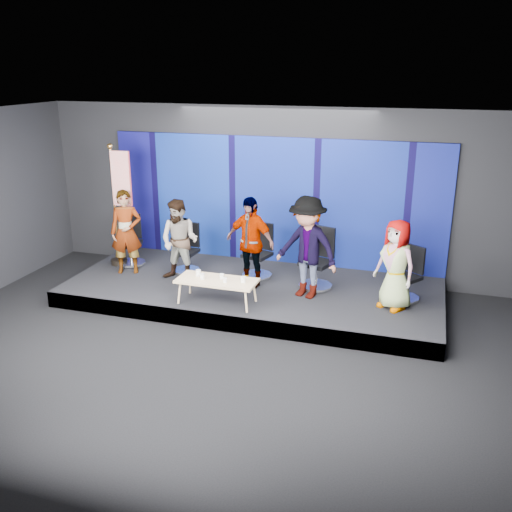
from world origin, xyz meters
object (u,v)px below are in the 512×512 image
at_px(chair_b, 187,256).
at_px(panelist_b, 180,241).
at_px(mug_b, 202,276).
at_px(mug_e, 243,279).
at_px(panelist_a, 126,232).
at_px(chair_d, 317,268).
at_px(mug_a, 198,273).
at_px(panelist_d, 307,247).
at_px(coffee_table, 217,281).
at_px(chair_e, 407,282).
at_px(chair_a, 131,248).
at_px(panelist_c, 250,242).
at_px(chair_c, 258,259).
at_px(mug_c, 222,276).
at_px(flag_stand, 120,203).
at_px(mug_d, 225,280).
at_px(panelist_e, 396,265).

distance_m(chair_b, panelist_b, 0.69).
height_order(mug_b, mug_e, mug_e).
xyz_separation_m(panelist_a, chair_b, (1.11, 0.39, -0.51)).
bearing_deg(chair_d, mug_a, -130.39).
bearing_deg(panelist_d, mug_b, -136.63).
bearing_deg(panelist_b, coffee_table, -34.75).
bearing_deg(chair_e, chair_a, -147.97).
height_order(chair_b, panelist_c, panelist_c).
height_order(chair_a, panelist_a, panelist_a).
distance_m(panelist_c, coffee_table, 1.11).
bearing_deg(mug_e, chair_c, 96.66).
bearing_deg(mug_e, mug_c, 172.64).
relative_size(chair_c, flag_stand, 0.42).
relative_size(panelist_b, chair_e, 1.65).
xyz_separation_m(panelist_a, mug_d, (2.44, -1.01, -0.36)).
distance_m(panelist_a, panelist_c, 2.55).
xyz_separation_m(chair_b, mug_d, (1.33, -1.41, 0.15)).
bearing_deg(coffee_table, chair_d, 39.57).
bearing_deg(panelist_a, mug_c, -41.76).
distance_m(chair_c, mug_b, 1.62).
height_order(panelist_c, mug_e, panelist_c).
bearing_deg(chair_d, panelist_d, -84.00).
relative_size(panelist_a, chair_e, 1.73).
height_order(panelist_d, mug_d, panelist_d).
bearing_deg(mug_c, panelist_c, 76.12).
bearing_deg(panelist_d, mug_d, -127.91).
height_order(coffee_table, mug_e, mug_e).
relative_size(panelist_e, mug_c, 17.30).
xyz_separation_m(panelist_d, coffee_table, (-1.42, -0.76, -0.52)).
relative_size(chair_b, mug_e, 9.51).
bearing_deg(mug_c, mug_e, -7.36).
xyz_separation_m(panelist_b, panelist_d, (2.48, -0.07, 0.12)).
relative_size(coffee_table, mug_e, 13.63).
distance_m(panelist_e, mug_b, 3.30).
bearing_deg(panelist_b, panelist_a, 178.52).
bearing_deg(panelist_d, mug_c, -135.08).
bearing_deg(panelist_b, mug_b, -43.73).
distance_m(panelist_d, chair_e, 1.88).
bearing_deg(panelist_c, coffee_table, -92.16).
height_order(chair_a, mug_c, chair_a).
bearing_deg(panelist_d, mug_e, -123.89).
height_order(panelist_b, mug_b, panelist_b).
relative_size(panelist_c, mug_a, 15.79).
bearing_deg(mug_d, mug_a, 163.85).
relative_size(panelist_a, panelist_b, 1.05).
bearing_deg(flag_stand, mug_d, -26.95).
bearing_deg(panelist_e, mug_d, -129.81).
bearing_deg(flag_stand, mug_a, -29.35).
distance_m(chair_b, flag_stand, 1.74).
distance_m(mug_b, mug_c, 0.34).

